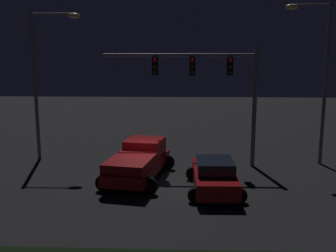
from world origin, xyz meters
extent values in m
plane|color=black|center=(0.00, 0.00, 0.00)|extent=(80.00, 80.00, 0.00)
cube|color=maroon|center=(-0.40, 0.24, 0.68)|extent=(2.92, 5.67, 0.55)
cube|color=maroon|center=(-0.19, 1.41, 1.38)|extent=(2.15, 2.19, 0.85)
cube|color=black|center=(-0.19, 1.41, 1.50)|extent=(2.00, 1.81, 0.51)
cube|color=maroon|center=(-0.59, -0.83, 1.18)|extent=(2.42, 3.32, 0.45)
cylinder|color=black|center=(-1.07, 2.33, 0.40)|extent=(0.80, 0.22, 0.80)
cylinder|color=black|center=(0.96, 1.97, 0.40)|extent=(0.80, 0.22, 0.80)
cylinder|color=black|center=(-1.75, -1.49, 0.40)|extent=(0.80, 0.22, 0.80)
cylinder|color=black|center=(0.27, -1.86, 0.40)|extent=(0.80, 0.22, 0.80)
cube|color=maroon|center=(3.21, -1.22, 0.61)|extent=(1.87, 4.43, 0.70)
cube|color=black|center=(3.21, -1.47, 1.23)|extent=(1.63, 2.02, 0.55)
cylinder|color=black|center=(2.27, 0.26, 0.32)|extent=(0.64, 0.22, 0.64)
cylinder|color=black|center=(4.11, 0.29, 0.32)|extent=(0.64, 0.22, 0.64)
cylinder|color=black|center=(2.31, -2.73, 0.32)|extent=(0.64, 0.22, 0.64)
cylinder|color=black|center=(4.15, -2.70, 0.32)|extent=(0.64, 0.22, 0.64)
cylinder|color=slate|center=(5.68, 2.86, 3.25)|extent=(0.24, 0.24, 6.50)
cylinder|color=slate|center=(1.58, 2.86, 6.10)|extent=(8.20, 0.18, 0.18)
cube|color=black|center=(4.28, 2.86, 5.50)|extent=(0.32, 0.44, 0.95)
sphere|color=red|center=(4.28, 2.63, 5.80)|extent=(0.22, 0.22, 0.22)
sphere|color=#59380A|center=(4.28, 2.63, 5.50)|extent=(0.22, 0.22, 0.22)
sphere|color=#0C4719|center=(4.28, 2.63, 5.20)|extent=(0.22, 0.22, 0.22)
cube|color=black|center=(2.28, 2.86, 5.50)|extent=(0.32, 0.44, 0.95)
sphere|color=red|center=(2.28, 2.63, 5.80)|extent=(0.22, 0.22, 0.22)
sphere|color=#59380A|center=(2.28, 2.63, 5.50)|extent=(0.22, 0.22, 0.22)
sphere|color=#0C4719|center=(2.28, 2.63, 5.20)|extent=(0.22, 0.22, 0.22)
cube|color=black|center=(0.28, 2.86, 5.50)|extent=(0.32, 0.44, 0.95)
sphere|color=red|center=(0.28, 2.63, 5.80)|extent=(0.22, 0.22, 0.22)
sphere|color=#59380A|center=(0.28, 2.63, 5.50)|extent=(0.22, 0.22, 0.22)
sphere|color=#0C4719|center=(0.28, 2.63, 5.20)|extent=(0.22, 0.22, 0.22)
cylinder|color=slate|center=(-6.72, 3.80, 4.26)|extent=(0.20, 0.20, 8.51)
cylinder|color=slate|center=(-5.50, 3.80, 8.36)|extent=(2.43, 0.12, 0.12)
ellipsoid|color=#F9CC72|center=(-4.29, 3.80, 8.26)|extent=(0.70, 0.44, 0.30)
cylinder|color=slate|center=(9.61, 3.46, 4.44)|extent=(0.20, 0.20, 8.88)
cylinder|color=slate|center=(8.59, 3.46, 8.73)|extent=(2.05, 0.12, 0.12)
ellipsoid|color=#F9CC72|center=(7.56, 3.46, 8.63)|extent=(0.70, 0.44, 0.30)
camera|label=1|loc=(1.74, -17.85, 5.99)|focal=40.74mm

